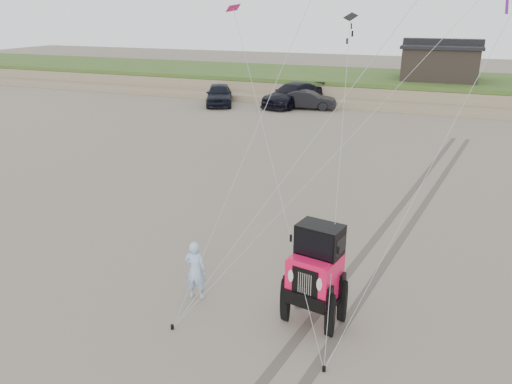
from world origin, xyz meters
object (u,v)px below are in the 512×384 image
at_px(truck_c, 293,95).
at_px(jeep, 314,285).
at_px(man, 195,270).
at_px(truck_b, 308,100).
at_px(cabin, 441,61).
at_px(truck_a, 219,94).

distance_m(truck_c, jeep, 29.70).
bearing_deg(man, truck_b, -86.26).
xyz_separation_m(jeep, man, (-3.24, -0.09, -0.19)).
relative_size(truck_b, jeep, 0.80).
relative_size(truck_c, man, 3.73).
bearing_deg(truck_b, man, -178.60).
bearing_deg(cabin, truck_a, -150.88).
relative_size(cabin, jeep, 1.16).
bearing_deg(cabin, truck_c, -145.01).
distance_m(cabin, truck_c, 13.26).
relative_size(truck_a, jeep, 0.92).
bearing_deg(truck_c, truck_a, -145.01).
bearing_deg(jeep, truck_a, 130.59).
bearing_deg(cabin, jeep, -92.07).
height_order(truck_c, jeep, jeep).
height_order(truck_b, man, man).
relative_size(cabin, truck_b, 1.46).
distance_m(cabin, jeep, 35.75).
relative_size(truck_a, truck_c, 0.81).
xyz_separation_m(truck_a, truck_c, (5.75, 1.68, 0.04)).
bearing_deg(truck_a, truck_b, -17.24).
distance_m(jeep, man, 3.25).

